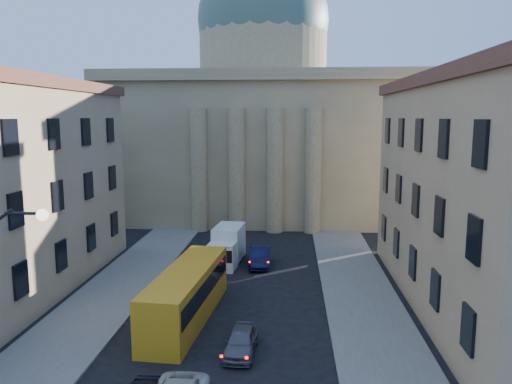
% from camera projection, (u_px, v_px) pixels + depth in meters
% --- Properties ---
extents(sidewalk_left, '(5.00, 60.00, 0.15)m').
position_uv_depth(sidewalk_left, '(81.00, 323.00, 29.30)').
color(sidewalk_left, '#625E59').
rests_on(sidewalk_left, ground).
extents(sidewalk_right, '(5.00, 60.00, 0.15)m').
position_uv_depth(sidewalk_right, '(374.00, 332.00, 28.11)').
color(sidewalk_right, '#625E59').
rests_on(sidewalk_right, ground).
extents(church, '(68.02, 28.76, 36.60)m').
position_uv_depth(church, '(263.00, 118.00, 63.90)').
color(church, '#81714F').
rests_on(church, ground).
extents(building_right, '(11.60, 26.60, 14.70)m').
position_uv_depth(building_right, '(509.00, 194.00, 30.36)').
color(building_right, tan).
rests_on(building_right, ground).
extents(street_lamp, '(2.62, 0.44, 8.83)m').
position_uv_depth(street_lamp, '(2.00, 302.00, 18.55)').
color(street_lamp, black).
rests_on(street_lamp, ground).
extents(car_right_far, '(1.72, 3.90, 1.30)m').
position_uv_depth(car_right_far, '(241.00, 341.00, 25.69)').
color(car_right_far, '#515157').
rests_on(car_right_far, ground).
extents(car_right_distant, '(1.84, 4.76, 1.55)m').
position_uv_depth(car_right_distant, '(260.00, 256.00, 40.85)').
color(car_right_distant, black).
rests_on(car_right_distant, ground).
extents(city_bus, '(3.38, 11.16, 3.10)m').
position_uv_depth(city_bus, '(187.00, 293.00, 29.88)').
color(city_bus, orange).
rests_on(city_bus, ground).
extents(box_truck, '(2.61, 5.65, 3.01)m').
position_uv_depth(box_truck, '(227.00, 247.00, 41.38)').
color(box_truck, silver).
rests_on(box_truck, ground).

